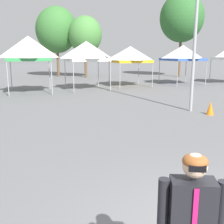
{
  "coord_description": "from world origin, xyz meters",
  "views": [
    {
      "loc": [
        -2.62,
        -2.73,
        2.68
      ],
      "look_at": [
        -0.57,
        3.23,
        1.3
      ],
      "focal_mm": 43.9,
      "sensor_mm": 36.0,
      "label": 1
    }
  ],
  "objects_px": {
    "canopy_tent_right_of_center": "(130,54)",
    "canopy_tent_center": "(183,53)",
    "tree_behind_tents_left": "(182,18)",
    "traffic_cone_lot_center": "(210,108)",
    "tree_behind_tents_center": "(85,35)",
    "tree_behind_tents_right": "(57,30)",
    "canopy_tent_far_left": "(29,48)",
    "canopy_tent_behind_center": "(87,51)"
  },
  "relations": [
    {
      "from": "canopy_tent_right_of_center",
      "to": "canopy_tent_center",
      "type": "xyz_separation_m",
      "value": [
        4.74,
        -0.15,
        0.11
      ]
    },
    {
      "from": "tree_behind_tents_left",
      "to": "traffic_cone_lot_center",
      "type": "relative_size",
      "value": 15.25
    },
    {
      "from": "tree_behind_tents_center",
      "to": "tree_behind_tents_left",
      "type": "relative_size",
      "value": 0.73
    },
    {
      "from": "canopy_tent_right_of_center",
      "to": "tree_behind_tents_right",
      "type": "distance_m",
      "value": 12.04
    },
    {
      "from": "canopy_tent_far_left",
      "to": "canopy_tent_center",
      "type": "relative_size",
      "value": 1.14
    },
    {
      "from": "tree_behind_tents_right",
      "to": "traffic_cone_lot_center",
      "type": "bearing_deg",
      "value": -80.95
    },
    {
      "from": "canopy_tent_behind_center",
      "to": "traffic_cone_lot_center",
      "type": "height_order",
      "value": "canopy_tent_behind_center"
    },
    {
      "from": "canopy_tent_far_left",
      "to": "traffic_cone_lot_center",
      "type": "bearing_deg",
      "value": -53.19
    },
    {
      "from": "traffic_cone_lot_center",
      "to": "tree_behind_tents_right",
      "type": "bearing_deg",
      "value": 99.05
    },
    {
      "from": "tree_behind_tents_right",
      "to": "canopy_tent_right_of_center",
      "type": "bearing_deg",
      "value": -69.2
    },
    {
      "from": "canopy_tent_center",
      "to": "traffic_cone_lot_center",
      "type": "relative_size",
      "value": 5.6
    },
    {
      "from": "canopy_tent_far_left",
      "to": "tree_behind_tents_left",
      "type": "height_order",
      "value": "tree_behind_tents_left"
    },
    {
      "from": "tree_behind_tents_right",
      "to": "tree_behind_tents_left",
      "type": "xyz_separation_m",
      "value": [
        12.7,
        -4.77,
        1.22
      ]
    },
    {
      "from": "canopy_tent_right_of_center",
      "to": "tree_behind_tents_right",
      "type": "height_order",
      "value": "tree_behind_tents_right"
    },
    {
      "from": "tree_behind_tents_left",
      "to": "canopy_tent_center",
      "type": "bearing_deg",
      "value": -120.72
    },
    {
      "from": "canopy_tent_far_left",
      "to": "canopy_tent_right_of_center",
      "type": "distance_m",
      "value": 7.9
    },
    {
      "from": "traffic_cone_lot_center",
      "to": "canopy_tent_behind_center",
      "type": "bearing_deg",
      "value": 107.4
    },
    {
      "from": "canopy_tent_far_left",
      "to": "tree_behind_tents_center",
      "type": "bearing_deg",
      "value": 58.25
    },
    {
      "from": "tree_behind_tents_right",
      "to": "canopy_tent_far_left",
      "type": "bearing_deg",
      "value": -106.24
    },
    {
      "from": "canopy_tent_far_left",
      "to": "canopy_tent_behind_center",
      "type": "relative_size",
      "value": 1.07
    },
    {
      "from": "tree_behind_tents_left",
      "to": "canopy_tent_right_of_center",
      "type": "bearing_deg",
      "value": -143.89
    },
    {
      "from": "canopy_tent_behind_center",
      "to": "tree_behind_tents_right",
      "type": "bearing_deg",
      "value": 91.85
    },
    {
      "from": "canopy_tent_right_of_center",
      "to": "tree_behind_tents_center",
      "type": "bearing_deg",
      "value": 99.91
    },
    {
      "from": "canopy_tent_center",
      "to": "canopy_tent_behind_center",
      "type": "bearing_deg",
      "value": -174.6
    },
    {
      "from": "canopy_tent_right_of_center",
      "to": "canopy_tent_center",
      "type": "distance_m",
      "value": 4.75
    },
    {
      "from": "canopy_tent_right_of_center",
      "to": "tree_behind_tents_center",
      "type": "distance_m",
      "value": 9.08
    },
    {
      "from": "canopy_tent_behind_center",
      "to": "traffic_cone_lot_center",
      "type": "relative_size",
      "value": 5.95
    },
    {
      "from": "canopy_tent_far_left",
      "to": "tree_behind_tents_center",
      "type": "distance_m",
      "value": 11.98
    },
    {
      "from": "tree_behind_tents_right",
      "to": "tree_behind_tents_center",
      "type": "bearing_deg",
      "value": -40.46
    },
    {
      "from": "tree_behind_tents_right",
      "to": "tree_behind_tents_center",
      "type": "relative_size",
      "value": 1.18
    },
    {
      "from": "tree_behind_tents_center",
      "to": "canopy_tent_far_left",
      "type": "bearing_deg",
      "value": -121.75
    },
    {
      "from": "canopy_tent_far_left",
      "to": "tree_behind_tents_left",
      "type": "xyz_separation_m",
      "value": [
        16.3,
        7.58,
        3.37
      ]
    },
    {
      "from": "canopy_tent_right_of_center",
      "to": "canopy_tent_behind_center",
      "type": "bearing_deg",
      "value": -165.87
    },
    {
      "from": "canopy_tent_behind_center",
      "to": "tree_behind_tents_center",
      "type": "relative_size",
      "value": 0.54
    },
    {
      "from": "canopy_tent_right_of_center",
      "to": "tree_behind_tents_center",
      "type": "relative_size",
      "value": 0.49
    },
    {
      "from": "tree_behind_tents_center",
      "to": "traffic_cone_lot_center",
      "type": "distance_m",
      "value": 20.01
    },
    {
      "from": "canopy_tent_far_left",
      "to": "canopy_tent_right_of_center",
      "type": "relative_size",
      "value": 1.19
    },
    {
      "from": "canopy_tent_right_of_center",
      "to": "tree_behind_tents_right",
      "type": "bearing_deg",
      "value": 110.8
    },
    {
      "from": "canopy_tent_behind_center",
      "to": "tree_behind_tents_left",
      "type": "bearing_deg",
      "value": 30.22
    },
    {
      "from": "canopy_tent_far_left",
      "to": "tree_behind_tents_center",
      "type": "xyz_separation_m",
      "value": [
        6.25,
        10.1,
        1.56
      ]
    },
    {
      "from": "canopy_tent_far_left",
      "to": "tree_behind_tents_left",
      "type": "distance_m",
      "value": 18.29
    },
    {
      "from": "tree_behind_tents_left",
      "to": "tree_behind_tents_right",
      "type": "bearing_deg",
      "value": 159.4
    }
  ]
}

